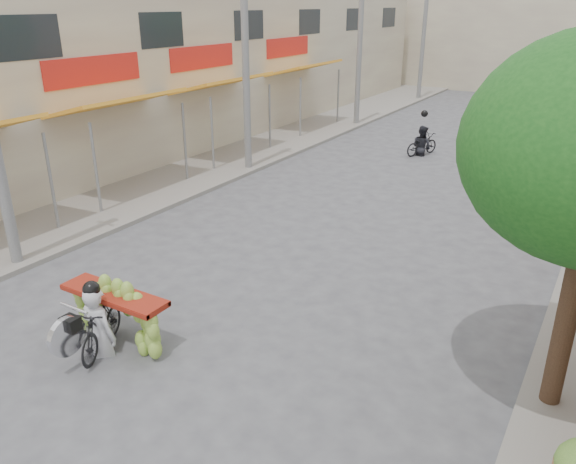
{
  "coord_description": "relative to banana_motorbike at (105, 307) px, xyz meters",
  "views": [
    {
      "loc": [
        5.54,
        -3.58,
        5.42
      ],
      "look_at": [
        0.12,
        5.48,
        1.1
      ],
      "focal_mm": 35.0,
      "sensor_mm": 36.0,
      "label": 1
    }
  ],
  "objects": [
    {
      "name": "far_building",
      "position": [
        1.23,
        36.18,
        2.75
      ],
      "size": [
        20.0,
        6.0,
        7.0
      ],
      "primitive_type": "cube",
      "color": "#BCB095",
      "rests_on": "ground"
    },
    {
      "name": "utility_pole_back",
      "position": [
        -4.17,
        28.18,
        3.28
      ],
      "size": [
        0.6,
        0.24,
        8.0
      ],
      "color": "slate",
      "rests_on": "ground"
    },
    {
      "name": "bg_motorbike_c",
      "position": [
        2.44,
        26.32,
        0.03
      ],
      "size": [
        1.02,
        1.78,
        1.95
      ],
      "color": "black",
      "rests_on": "ground"
    },
    {
      "name": "sidewalk_left",
      "position": [
        -5.77,
        13.18,
        -0.69
      ],
      "size": [
        4.0,
        60.0,
        0.12
      ],
      "primitive_type": "cube",
      "color": "gray",
      "rests_on": "ground"
    },
    {
      "name": "banana_motorbike",
      "position": [
        0.0,
        0.0,
        0.0
      ],
      "size": [
        2.2,
        1.76,
        2.24
      ],
      "color": "black",
      "rests_on": "ground"
    },
    {
      "name": "utility_pole_mid",
      "position": [
        -4.17,
        10.18,
        3.28
      ],
      "size": [
        0.6,
        0.24,
        8.0
      ],
      "color": "slate",
      "rests_on": "ground"
    },
    {
      "name": "shophouse_row_left",
      "position": [
        -10.76,
        12.16,
        2.25
      ],
      "size": [
        9.77,
        40.0,
        6.0
      ],
      "color": "#BCB095",
      "rests_on": "ground"
    },
    {
      "name": "bg_motorbike_a",
      "position": [
        0.31,
        15.33,
        0.02
      ],
      "size": [
        1.09,
        1.56,
        1.95
      ],
      "color": "black",
      "rests_on": "ground"
    },
    {
      "name": "utility_pole_far",
      "position": [
        -4.17,
        19.18,
        3.28
      ],
      "size": [
        0.6,
        0.24,
        8.0
      ],
      "color": "slate",
      "rests_on": "ground"
    },
    {
      "name": "ground",
      "position": [
        1.23,
        -1.82,
        -0.75
      ],
      "size": [
        120.0,
        120.0,
        0.0
      ],
      "primitive_type": "plane",
      "color": "#56565B",
      "rests_on": "ground"
    },
    {
      "name": "bg_motorbike_b",
      "position": [
        3.7,
        21.03,
        0.09
      ],
      "size": [
        1.38,
        1.72,
        1.95
      ],
      "color": "black",
      "rests_on": "ground"
    }
  ]
}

